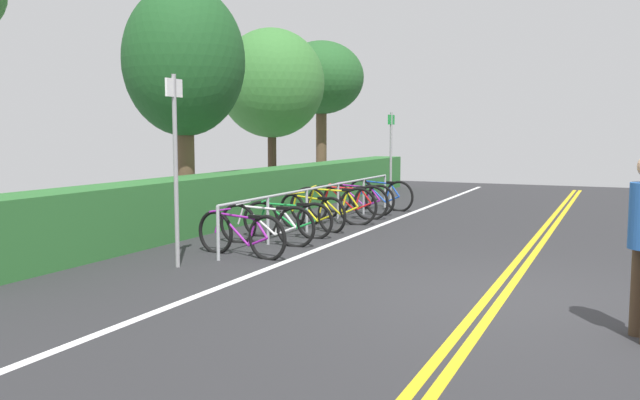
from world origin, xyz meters
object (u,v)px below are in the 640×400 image
object	(u,v)px
sign_post_near	(175,154)
tree_far_right	(272,84)
tree_mid	(184,62)
bicycle_0	(241,234)
bicycle_6	(358,199)
bicycle_7	(380,195)
bicycle_5	(348,202)
sign_post_far	(391,150)
bike_rack	(323,196)
bicycle_4	(333,206)
bicycle_3	(312,212)
bicycle_1	(267,225)
bicycle_2	(288,220)
tree_extra	(321,79)

from	to	relation	value
sign_post_near	tree_far_right	bearing A→B (deg)	19.71
sign_post_near	tree_mid	bearing A→B (deg)	34.05
bicycle_0	bicycle_6	size ratio (longest dim) A/B	0.94
tree_far_right	bicycle_7	bearing A→B (deg)	-98.31
bicycle_6	bicycle_7	bearing A→B (deg)	-10.27
bicycle_7	sign_post_near	world-z (taller)	sign_post_near
bicycle_5	sign_post_far	world-z (taller)	sign_post_far
bicycle_5	sign_post_far	size ratio (longest dim) A/B	0.73
bicycle_6	bicycle_5	bearing A→B (deg)	-172.65
bicycle_6	bike_rack	bearing A→B (deg)	-176.69
bicycle_4	bicycle_6	distance (m)	1.80
bicycle_6	sign_post_near	distance (m)	6.62
bicycle_3	tree_mid	size ratio (longest dim) A/B	0.35
bike_rack	bicycle_5	bearing A→B (deg)	0.37
bicycle_1	bicycle_4	distance (m)	2.64
bicycle_4	sign_post_far	xyz separation A→B (m)	(3.81, 0.08, 1.02)
bicycle_4	sign_post_near	bearing A→B (deg)	176.60
bicycle_3	bicycle_7	distance (m)	3.58
bicycle_2	bicycle_1	bearing A→B (deg)	-178.33
bicycle_3	bike_rack	bearing A→B (deg)	-7.22
bicycle_0	bike_rack	bearing A→B (deg)	2.12
bicycle_4	bicycle_7	xyz separation A→B (m)	(2.75, -0.01, -0.02)
sign_post_near	tree_far_right	xyz separation A→B (m)	(7.92, 2.84, 1.53)
sign_post_near	tree_extra	bearing A→B (deg)	14.81
bike_rack	bicycle_5	size ratio (longest dim) A/B	4.40
bicycle_0	bicycle_6	world-z (taller)	bicycle_6
bicycle_4	sign_post_far	bearing A→B (deg)	1.19
tree_mid	tree_extra	size ratio (longest dim) A/B	1.03
bicycle_4	tree_mid	size ratio (longest dim) A/B	0.36
bicycle_0	tree_mid	world-z (taller)	tree_mid
bicycle_0	bicycle_3	xyz separation A→B (m)	(2.84, 0.17, 0.00)
bicycle_2	bicycle_5	size ratio (longest dim) A/B	0.96
bicycle_0	bicycle_1	bearing A→B (deg)	7.57
bicycle_2	tree_far_right	bearing A→B (deg)	31.10
sign_post_near	sign_post_far	world-z (taller)	sign_post_near
bike_rack	bicycle_3	distance (m)	0.50
bicycle_1	bicycle_5	world-z (taller)	bicycle_5
bicycle_6	bicycle_7	size ratio (longest dim) A/B	1.01
bike_rack	bicycle_1	world-z (taller)	bike_rack
bike_rack	bicycle_3	xyz separation A→B (m)	(-0.41, 0.05, -0.28)
bicycle_1	bicycle_3	size ratio (longest dim) A/B	1.06
bicycle_6	tree_mid	size ratio (longest dim) A/B	0.37
bike_rack	bicycle_4	bearing A→B (deg)	-4.82
bicycle_3	tree_extra	world-z (taller)	tree_extra
bicycle_2	tree_far_right	world-z (taller)	tree_far_right
bicycle_3	tree_extra	xyz separation A→B (m)	(7.58, 3.22, 3.12)
bicycle_1	tree_far_right	world-z (taller)	tree_far_right
bicycle_4	tree_extra	size ratio (longest dim) A/B	0.37
bicycle_5	tree_extra	size ratio (longest dim) A/B	0.37
bicycle_5	sign_post_near	distance (m)	5.71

